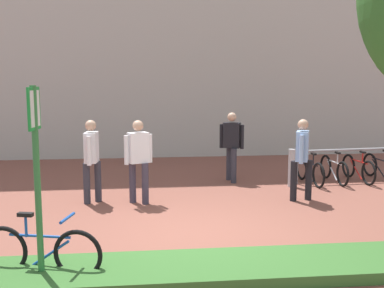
{
  "coord_description": "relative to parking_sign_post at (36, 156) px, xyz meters",
  "views": [
    {
      "loc": [
        -0.92,
        -7.44,
        2.61
      ],
      "look_at": [
        0.1,
        1.9,
        1.25
      ],
      "focal_mm": 44.22,
      "sensor_mm": 36.0,
      "label": 1
    }
  ],
  "objects": [
    {
      "name": "ground_plane",
      "position": [
        2.2,
        1.57,
        -1.63
      ],
      "size": [
        60.0,
        60.0,
        0.0
      ],
      "primitive_type": "plane",
      "color": "brown"
    },
    {
      "name": "building_facade",
      "position": [
        2.2,
        9.78,
        3.37
      ],
      "size": [
        28.0,
        1.2,
        10.0
      ],
      "primitive_type": "cube",
      "color": "#B2ADA3",
      "rests_on": "ground"
    },
    {
      "name": "planter_strip",
      "position": [
        2.54,
        0.0,
        -1.55
      ],
      "size": [
        7.0,
        1.1,
        0.16
      ],
      "primitive_type": "cube",
      "color": "#336028",
      "rests_on": "ground"
    },
    {
      "name": "parking_sign_post",
      "position": [
        0.0,
        0.0,
        0.0
      ],
      "size": [
        0.08,
        0.36,
        2.5
      ],
      "color": "#2D7238",
      "rests_on": "ground"
    },
    {
      "name": "bike_at_sign",
      "position": [
        -0.04,
        0.19,
        -1.28
      ],
      "size": [
        1.64,
        0.55,
        0.86
      ],
      "color": "black",
      "rests_on": "ground"
    },
    {
      "name": "bike_rack_cluster",
      "position": [
        6.33,
        5.14,
        -1.28
      ],
      "size": [
        2.65,
        1.76,
        0.83
      ],
      "color": "#99999E",
      "rests_on": "ground"
    },
    {
      "name": "bollard_steel",
      "position": [
        4.82,
        4.77,
        -1.18
      ],
      "size": [
        0.16,
        0.16,
        0.9
      ],
      "primitive_type": "cylinder",
      "color": "#ADADB2",
      "rests_on": "ground"
    },
    {
      "name": "person_suited_dark",
      "position": [
        3.51,
        5.48,
        -0.65
      ],
      "size": [
        0.57,
        0.49,
        1.72
      ],
      "color": "#2D2D38",
      "rests_on": "ground"
    },
    {
      "name": "person_shirt_white",
      "position": [
        0.27,
        3.84,
        -0.65
      ],
      "size": [
        0.35,
        0.61,
        1.72
      ],
      "color": "#2D2D38",
      "rests_on": "ground"
    },
    {
      "name": "person_shirt_blue",
      "position": [
        1.23,
        3.68,
        -0.65
      ],
      "size": [
        0.57,
        0.38,
        1.72
      ],
      "color": "#383342",
      "rests_on": "ground"
    },
    {
      "name": "person_casual_tan",
      "position": [
        4.62,
        3.54,
        -0.65
      ],
      "size": [
        0.48,
        0.57,
        1.72
      ],
      "color": "black",
      "rests_on": "ground"
    }
  ]
}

